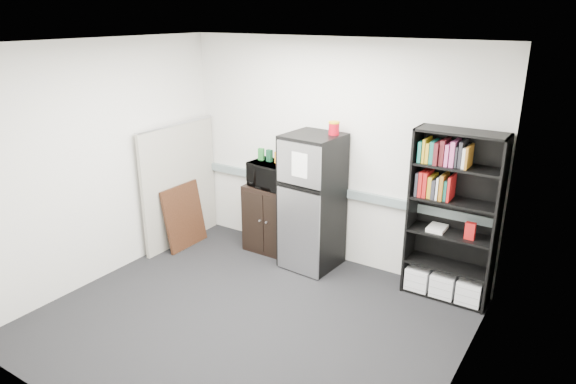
% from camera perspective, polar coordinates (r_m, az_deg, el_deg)
% --- Properties ---
extents(floor, '(4.00, 4.00, 0.00)m').
position_cam_1_polar(floor, '(5.37, -4.52, -14.04)').
color(floor, black).
rests_on(floor, ground).
extents(wall_back, '(4.00, 0.02, 2.70)m').
position_cam_1_polar(wall_back, '(6.18, 4.99, 4.26)').
color(wall_back, silver).
rests_on(wall_back, floor).
extents(wall_right, '(0.02, 3.50, 2.70)m').
position_cam_1_polar(wall_right, '(3.96, 18.84, -5.65)').
color(wall_right, silver).
rests_on(wall_right, floor).
extents(wall_left, '(0.02, 3.50, 2.70)m').
position_cam_1_polar(wall_left, '(6.14, -19.95, 3.07)').
color(wall_left, silver).
rests_on(wall_left, floor).
extents(ceiling, '(4.00, 3.50, 0.02)m').
position_cam_1_polar(ceiling, '(4.49, -5.46, 16.05)').
color(ceiling, white).
rests_on(ceiling, wall_back).
extents(electrical_raceway, '(3.92, 0.05, 0.10)m').
position_cam_1_polar(electrical_raceway, '(6.28, 4.74, 0.24)').
color(electrical_raceway, gray).
rests_on(electrical_raceway, wall_back).
extents(wall_note, '(0.14, 0.00, 0.10)m').
position_cam_1_polar(wall_note, '(6.29, 2.18, 6.47)').
color(wall_note, white).
rests_on(wall_note, wall_back).
extents(bookshelf, '(0.90, 0.34, 1.85)m').
position_cam_1_polar(bookshelf, '(5.63, 17.82, -2.85)').
color(bookshelf, black).
rests_on(bookshelf, floor).
extents(cubicle_partition, '(0.06, 1.30, 1.62)m').
position_cam_1_polar(cubicle_partition, '(6.90, -11.92, 0.87)').
color(cubicle_partition, gray).
rests_on(cubicle_partition, floor).
extents(cabinet, '(0.70, 0.47, 0.88)m').
position_cam_1_polar(cabinet, '(6.61, -1.63, -2.99)').
color(cabinet, black).
rests_on(cabinet, floor).
extents(microwave, '(0.60, 0.43, 0.31)m').
position_cam_1_polar(microwave, '(6.39, -1.76, 1.91)').
color(microwave, black).
rests_on(microwave, cabinet).
extents(snack_box_a, '(0.08, 0.06, 0.15)m').
position_cam_1_polar(snack_box_a, '(6.46, -3.00, 4.22)').
color(snack_box_a, '#1B6024').
rests_on(snack_box_a, microwave).
extents(snack_box_b, '(0.07, 0.05, 0.15)m').
position_cam_1_polar(snack_box_b, '(6.39, -2.08, 4.06)').
color(snack_box_b, '#0C381F').
rests_on(snack_box_b, microwave).
extents(snack_box_c, '(0.07, 0.05, 0.14)m').
position_cam_1_polar(snack_box_c, '(6.32, -1.14, 3.85)').
color(snack_box_c, orange).
rests_on(snack_box_c, microwave).
extents(snack_bag, '(0.19, 0.12, 0.10)m').
position_cam_1_polar(snack_bag, '(6.22, -0.43, 3.41)').
color(snack_bag, red).
rests_on(snack_bag, microwave).
extents(refrigerator, '(0.66, 0.68, 1.64)m').
position_cam_1_polar(refrigerator, '(6.10, 2.67, -1.12)').
color(refrigerator, black).
rests_on(refrigerator, floor).
extents(coffee_can, '(0.12, 0.12, 0.17)m').
position_cam_1_polar(coffee_can, '(5.87, 5.14, 7.19)').
color(coffee_can, '#B10817').
rests_on(coffee_can, refrigerator).
extents(framed_poster, '(0.18, 0.65, 0.83)m').
position_cam_1_polar(framed_poster, '(6.88, -11.46, -2.64)').
color(framed_poster, black).
rests_on(framed_poster, floor).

